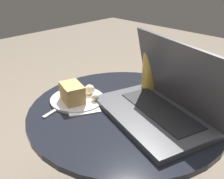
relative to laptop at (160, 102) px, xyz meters
The scene contains 6 objects.
table 0.21m from the laptop, 157.65° to the right, with size 0.64×0.64×0.50m.
napkin 0.27m from the laptop, 151.50° to the right, with size 0.18×0.16×0.00m.
laptop is the anchor object (origin of this frame).
beer_glass 0.18m from the laptop, 136.98° to the left, with size 0.06×0.06×0.19m.
snack_plate 0.29m from the laptop, 154.15° to the right, with size 0.19×0.19×0.07m.
fork 0.32m from the laptop, 147.96° to the right, with size 0.05×0.17×0.00m.
Camera 1 is at (0.49, -0.57, 0.93)m, focal length 42.00 mm.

